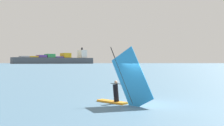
# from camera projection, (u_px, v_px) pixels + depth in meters

# --- Properties ---
(ground_plane) EXTENTS (4000.00, 4000.00, 0.00)m
(ground_plane) POSITION_uv_depth(u_px,v_px,m) (143.00, 105.00, 15.79)
(ground_plane) COLOR #476B84
(windsurfer) EXTENTS (2.65, 3.72, 3.85)m
(windsurfer) POSITION_uv_depth(u_px,v_px,m) (123.00, 87.00, 15.86)
(windsurfer) COLOR orange
(windsurfer) RESTS_ON ground_plane
(cargo_ship) EXTENTS (175.58, 84.84, 36.99)m
(cargo_ship) POSITION_uv_depth(u_px,v_px,m) (56.00, 60.00, 564.96)
(cargo_ship) COLOR #3F444C
(cargo_ship) RESTS_ON ground_plane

